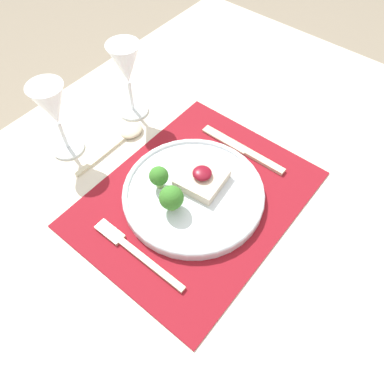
# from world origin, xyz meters

# --- Properties ---
(ground_plane) EXTENTS (8.00, 8.00, 0.00)m
(ground_plane) POSITION_xyz_m (0.00, 0.00, 0.00)
(ground_plane) COLOR gray
(dining_table) EXTENTS (1.30, 0.92, 0.74)m
(dining_table) POSITION_xyz_m (0.00, 0.00, 0.64)
(dining_table) COLOR beige
(dining_table) RESTS_ON ground_plane
(placemat) EXTENTS (0.44, 0.35, 0.00)m
(placemat) POSITION_xyz_m (0.00, 0.00, 0.74)
(placemat) COLOR maroon
(placemat) RESTS_ON dining_table
(dinner_plate) EXTENTS (0.28, 0.28, 0.07)m
(dinner_plate) POSITION_xyz_m (-0.00, 0.01, 0.76)
(dinner_plate) COLOR silver
(dinner_plate) RESTS_ON placemat
(fork) EXTENTS (0.02, 0.20, 0.01)m
(fork) POSITION_xyz_m (-0.16, 0.02, 0.75)
(fork) COLOR beige
(fork) RESTS_ON placemat
(knife) EXTENTS (0.02, 0.20, 0.01)m
(knife) POSITION_xyz_m (0.16, -0.01, 0.75)
(knife) COLOR beige
(knife) RESTS_ON placemat
(spoon) EXTENTS (0.19, 0.05, 0.02)m
(spoon) POSITION_xyz_m (0.03, 0.22, 0.75)
(spoon) COLOR beige
(spoon) RESTS_ON dining_table
(wine_glass_near) EXTENTS (0.07, 0.07, 0.17)m
(wine_glass_near) POSITION_xyz_m (0.10, 0.27, 0.86)
(wine_glass_near) COLOR white
(wine_glass_near) RESTS_ON dining_table
(wine_glass_far) EXTENTS (0.07, 0.07, 0.17)m
(wine_glass_far) POSITION_xyz_m (-0.07, 0.30, 0.86)
(wine_glass_far) COLOR white
(wine_glass_far) RESTS_ON dining_table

